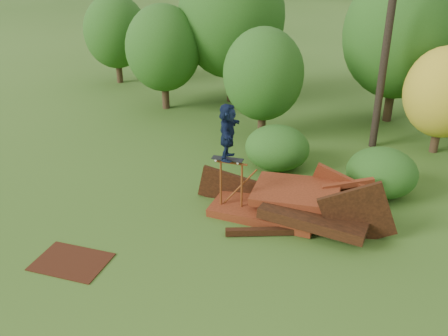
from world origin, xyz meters
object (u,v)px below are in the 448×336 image
(skater, at_px, (228,132))
(utility_pole, at_px, (389,23))
(flat_plate, at_px, (71,262))
(scrap_pile, at_px, (293,205))

(skater, xyz_separation_m, utility_pole, (3.73, 6.57, 2.05))
(flat_plate, relative_size, utility_pole, 0.20)
(scrap_pile, relative_size, skater, 3.73)
(scrap_pile, bearing_deg, utility_pole, 73.41)
(scrap_pile, distance_m, utility_pole, 7.71)
(scrap_pile, xyz_separation_m, skater, (-1.88, -0.38, 2.17))
(scrap_pile, xyz_separation_m, utility_pole, (1.84, 6.19, 4.22))
(flat_plate, xyz_separation_m, utility_pole, (6.69, 10.13, 4.61))
(skater, relative_size, utility_pole, 0.18)
(skater, distance_m, utility_pole, 7.82)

